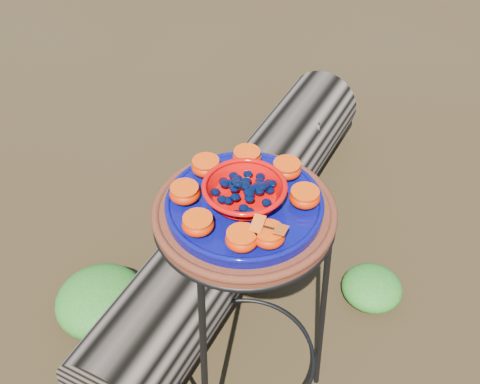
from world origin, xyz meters
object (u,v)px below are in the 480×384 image
driftwood_log (240,215)px  terracotta_saucer (244,214)px  plant_stand (244,315)px  red_bowl (244,193)px  cobalt_plate (244,205)px

driftwood_log → terracotta_saucer: bearing=-122.3°
plant_stand → driftwood_log: 0.60m
terracotta_saucer → red_bowl: bearing=0.0°
cobalt_plate → driftwood_log: (0.30, 0.48, -0.59)m
plant_stand → red_bowl: (0.00, 0.00, 0.43)m
plant_stand → terracotta_saucer: 0.37m
cobalt_plate → driftwood_log: bearing=57.7°
cobalt_plate → red_bowl: size_ratio=2.00×
red_bowl → cobalt_plate: bearing=0.0°
cobalt_plate → terracotta_saucer: bearing=0.0°
terracotta_saucer → driftwood_log: terracotta_saucer is taller
plant_stand → red_bowl: red_bowl is taller
cobalt_plate → plant_stand: bearing=0.0°
terracotta_saucer → driftwood_log: bearing=57.7°
plant_stand → cobalt_plate: 0.39m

